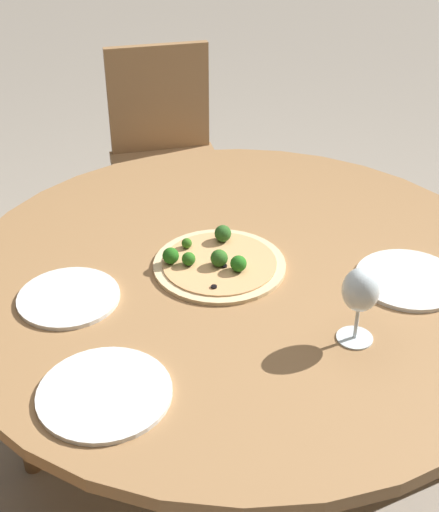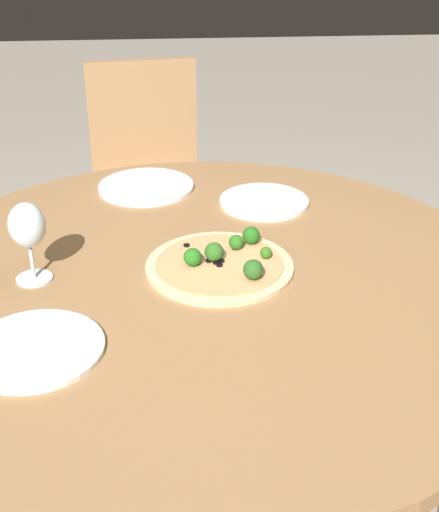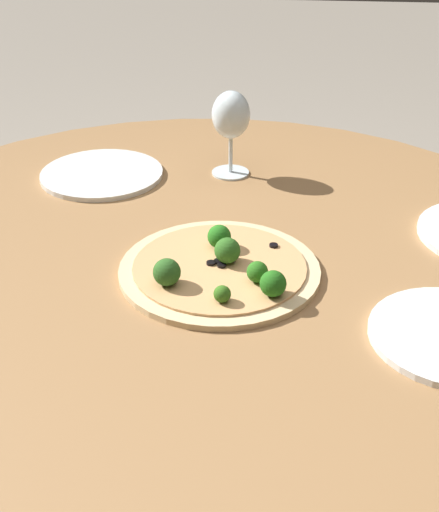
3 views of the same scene
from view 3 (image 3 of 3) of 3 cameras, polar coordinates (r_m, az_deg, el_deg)
name	(u,v)px [view 3 (image 3 of 3)]	position (r m, az deg, el deg)	size (l,w,h in m)	color
dining_table	(203,287)	(1.17, -1.32, -2.50)	(1.34, 1.34, 0.70)	olive
pizza	(220,268)	(1.10, 0.06, -0.96)	(0.31, 0.31, 0.06)	#DBBC89
wine_glass	(231,117)	(1.40, 0.92, 11.02)	(0.07, 0.07, 0.17)	silver
plate_far	(102,174)	(1.45, -9.40, 6.49)	(0.24, 0.24, 0.01)	silver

